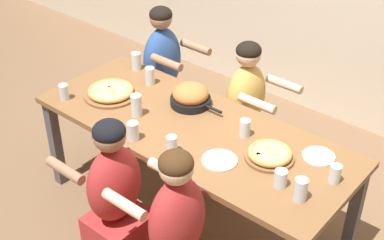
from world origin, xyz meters
name	(u,v)px	position (x,y,z in m)	size (l,w,h in m)	color
ground_plane	(192,214)	(0.00, 0.00, 0.00)	(18.00, 18.00, 0.00)	brown
dining_table	(192,137)	(0.00, 0.00, 0.67)	(2.13, 0.84, 0.75)	brown
pizza_board_main	(270,154)	(0.56, 0.03, 0.78)	(0.29, 0.29, 0.06)	brown
pizza_board_second	(111,92)	(-0.68, -0.06, 0.78)	(0.37, 0.37, 0.06)	brown
skillet_bowl	(191,96)	(-0.18, 0.20, 0.82)	(0.40, 0.27, 0.15)	black
empty_plate_a	(319,156)	(0.77, 0.23, 0.76)	(0.19, 0.19, 0.02)	white
empty_plate_b	(219,160)	(0.35, -0.17, 0.76)	(0.21, 0.21, 0.02)	white
drinking_glass_a	(64,93)	(-0.89, -0.30, 0.80)	(0.07, 0.07, 0.11)	silver
drinking_glass_b	(136,62)	(-0.82, 0.33, 0.81)	(0.07, 0.07, 0.13)	silver
drinking_glass_c	(133,132)	(-0.19, -0.34, 0.81)	(0.07, 0.07, 0.12)	silver
drinking_glass_d	(281,179)	(0.74, -0.14, 0.81)	(0.07, 0.07, 0.10)	silver
drinking_glass_e	(150,76)	(-0.59, 0.23, 0.82)	(0.07, 0.07, 0.13)	silver
drinking_glass_f	(300,191)	(0.87, -0.16, 0.81)	(0.07, 0.07, 0.13)	silver
drinking_glass_g	(245,128)	(0.31, 0.13, 0.81)	(0.07, 0.07, 0.11)	silver
drinking_glass_h	(335,174)	(0.94, 0.08, 0.81)	(0.06, 0.06, 0.11)	silver
drinking_glass_i	(172,146)	(0.08, -0.29, 0.80)	(0.07, 0.07, 0.11)	silver
drinking_glass_j	(136,107)	(-0.36, -0.13, 0.82)	(0.07, 0.07, 0.15)	silver
diner_far_left	(163,80)	(-0.84, 0.64, 0.52)	(0.51, 0.40, 1.15)	#2D5193
diner_near_center	(116,206)	(-0.05, -0.64, 0.50)	(0.51, 0.40, 1.10)	#B22D2D
diner_far_center	(245,117)	(-0.02, 0.64, 0.50)	(0.51, 0.40, 1.10)	gold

